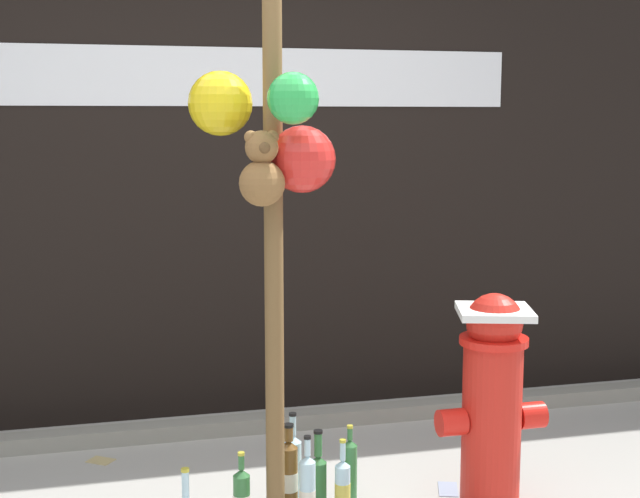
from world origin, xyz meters
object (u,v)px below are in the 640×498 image
Objects in this scene: bottle_0 at (242,498)px; bottle_1 at (293,464)px; bottle_4 at (350,472)px; memorial_post at (270,78)px; bottle_2 at (318,479)px; bottle_7 at (308,491)px; bottle_5 at (343,488)px; bottle_3 at (289,475)px; fire_hydrant at (492,398)px.

bottle_1 reaches higher than bottle_0.
memorial_post is at bearing -159.29° from bottle_4.
bottle_7 reaches higher than bottle_2.
bottle_4 is 0.25m from bottle_7.
memorial_post is 7.86× the size of bottle_1.
memorial_post is 1.65m from bottle_5.
bottle_3 is at bearing 58.48° from memorial_post.
bottle_4 is (0.14, 0.01, 0.02)m from bottle_2.
bottle_5 is (0.15, -0.23, -0.02)m from bottle_1.
fire_hydrant reaches higher than bottle_2.
memorial_post is 1.64m from bottle_0.
fire_hydrant reaches higher than bottle_7.
bottle_0 is 0.47m from bottle_4.
bottle_1 is at bearing 146.68° from bottle_4.
memorial_post is at bearing -117.47° from bottle_1.
fire_hydrant is 0.79m from bottle_2.
bottle_0 is 0.33m from bottle_2.
bottle_4 is at bearing 2.82° from bottle_2.
bottle_7 is at bearing 178.23° from fire_hydrant.
bottle_0 is at bearing -155.67° from bottle_3.
memorial_post is at bearing -172.13° from bottle_5.
bottle_1 is at bearing 158.74° from fire_hydrant.
bottle_5 is (0.41, -0.02, 0.01)m from bottle_0.
bottle_2 is at bearing -177.18° from bottle_4.
bottle_7 is at bearing -76.26° from bottle_3.
bottle_2 is 0.12m from bottle_5.
bottle_7 reaches higher than bottle_5.
fire_hydrant is at bearing -13.00° from bottle_3.
memorial_post reaches higher than bottle_5.
bottle_0 is at bearing -169.30° from bottle_2.
bottle_2 is 0.93× the size of bottle_3.
memorial_post is at bearing 178.59° from bottle_7.
bottle_3 reaches higher than bottle_2.
bottle_3 is at bearing 173.94° from bottle_4.
fire_hydrant is 2.98× the size of bottle_0.
memorial_post is 8.43× the size of bottle_4.
fire_hydrant is at bearing -5.12° from bottle_0.
memorial_post reaches higher than fire_hydrant.
fire_hydrant reaches higher than bottle_3.
bottle_7 reaches higher than bottle_4.
memorial_post is at bearing -149.53° from bottle_2.
bottle_1 is 1.15× the size of bottle_5.
bottle_1 is at bearing 68.89° from bottle_3.
memorial_post is 8.01× the size of bottle_3.
memorial_post reaches higher than bottle_7.
bottle_0 is at bearing -171.60° from bottle_4.
fire_hydrant is 0.84m from bottle_7.
bottle_5 is at bearing -121.80° from bottle_4.
bottle_5 is 0.88× the size of bottle_7.
bottle_4 is (0.35, 0.13, -1.60)m from memorial_post.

